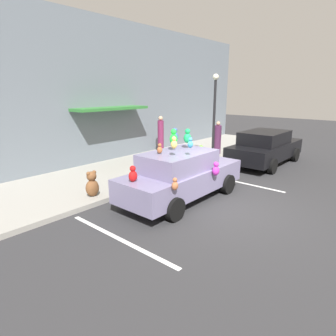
{
  "coord_description": "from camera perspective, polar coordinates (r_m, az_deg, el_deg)",
  "views": [
    {
      "loc": [
        -6.94,
        -3.74,
        3.32
      ],
      "look_at": [
        -0.22,
        2.08,
        0.9
      ],
      "focal_mm": 30.61,
      "sensor_mm": 36.0,
      "label": 1
    }
  ],
  "objects": [
    {
      "name": "street_lamp_post",
      "position": [
        13.76,
        9.24,
        11.75
      ],
      "size": [
        0.28,
        0.28,
        3.9
      ],
      "color": "black",
      "rests_on": "sidewalk"
    },
    {
      "name": "sidewalk",
      "position": [
        11.62,
        -10.25,
        -1.24
      ],
      "size": [
        24.0,
        4.0,
        0.15
      ],
      "primitive_type": "cube",
      "color": "gray",
      "rests_on": "ground"
    },
    {
      "name": "teddy_bear_on_sidewalk",
      "position": [
        9.1,
        -14.88,
        -3.21
      ],
      "size": [
        0.42,
        0.35,
        0.81
      ],
      "color": "brown",
      "rests_on": "sidewalk"
    },
    {
      "name": "plush_covered_car",
      "position": [
        8.84,
        2.73,
        -1.29
      ],
      "size": [
        4.43,
        1.95,
        2.21
      ],
      "color": "slate",
      "rests_on": "ground"
    },
    {
      "name": "pedestrian_near_shopfront",
      "position": [
        14.84,
        -1.46,
        6.43
      ],
      "size": [
        0.31,
        0.31,
        1.91
      ],
      "color": "#6F2347",
      "rests_on": "sidewalk"
    },
    {
      "name": "storefront_building",
      "position": [
        12.92,
        -17.09,
        14.01
      ],
      "size": [
        24.0,
        1.25,
        6.4
      ],
      "color": "slate",
      "rests_on": "ground"
    },
    {
      "name": "pedestrian_walking_past",
      "position": [
        14.99,
        9.85,
        5.74
      ],
      "size": [
        0.35,
        0.35,
        1.65
      ],
      "color": "#4F2346",
      "rests_on": "sidewalk"
    },
    {
      "name": "ground_plane",
      "position": [
        8.55,
        11.67,
        -7.94
      ],
      "size": [
        60.0,
        60.0,
        0.0
      ],
      "primitive_type": "plane",
      "color": "#2D2D30"
    },
    {
      "name": "parking_stripe_front",
      "position": [
        11.06,
        13.54,
        -2.66
      ],
      "size": [
        0.12,
        3.6,
        0.01
      ],
      "primitive_type": "cube",
      "color": "silver",
      "rests_on": "ground"
    },
    {
      "name": "parking_stripe_rear",
      "position": [
        6.9,
        -9.66,
        -13.74
      ],
      "size": [
        0.12,
        3.6,
        0.01
      ],
      "primitive_type": "cube",
      "color": "silver",
      "rests_on": "ground"
    },
    {
      "name": "parked_sedan_behind",
      "position": [
        13.92,
        18.81,
        3.93
      ],
      "size": [
        4.59,
        2.04,
        1.54
      ],
      "color": "black",
      "rests_on": "ground"
    }
  ]
}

